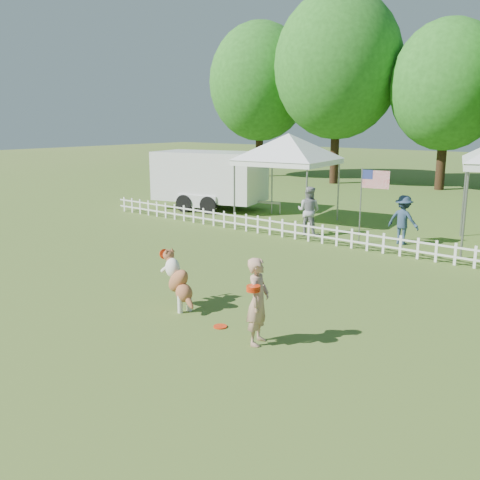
% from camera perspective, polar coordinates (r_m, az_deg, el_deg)
% --- Properties ---
extents(ground, '(120.00, 120.00, 0.00)m').
position_cam_1_polar(ground, '(10.60, -4.87, -8.03)').
color(ground, '#3E6620').
rests_on(ground, ground).
extents(picket_fence, '(22.00, 0.08, 0.60)m').
position_cam_1_polar(picket_fence, '(16.09, 12.63, 0.03)').
color(picket_fence, white).
rests_on(picket_fence, ground).
extents(handler, '(0.52, 0.64, 1.51)m').
position_cam_1_polar(handler, '(9.06, 1.94, -6.55)').
color(handler, tan).
rests_on(handler, ground).
extents(dog, '(1.18, 0.69, 1.15)m').
position_cam_1_polar(dog, '(10.84, -6.56, -4.37)').
color(dog, brown).
rests_on(dog, ground).
extents(frisbee_on_turf, '(0.26, 0.26, 0.02)m').
position_cam_1_polar(frisbee_on_turf, '(10.00, -2.12, -9.21)').
color(frisbee_on_turf, red).
rests_on(frisbee_on_turf, ground).
extents(canopy_tent_left, '(3.46, 3.46, 3.20)m').
position_cam_1_polar(canopy_tent_left, '(19.82, 5.12, 6.44)').
color(canopy_tent_left, white).
rests_on(canopy_tent_left, ground).
extents(cargo_trailer, '(6.09, 3.77, 2.49)m').
position_cam_1_polar(cargo_trailer, '(22.93, -3.26, 6.42)').
color(cargo_trailer, white).
rests_on(cargo_trailer, ground).
extents(flag_pole, '(0.90, 0.24, 2.32)m').
position_cam_1_polar(flag_pole, '(16.81, 12.72, 3.55)').
color(flag_pole, gray).
rests_on(flag_pole, ground).
extents(spectator_a, '(0.87, 0.73, 1.62)m').
position_cam_1_polar(spectator_a, '(17.79, 7.34, 3.10)').
color(spectator_a, '#9B9BA0').
rests_on(spectator_a, ground).
extents(spectator_b, '(1.01, 0.62, 1.51)m').
position_cam_1_polar(spectator_b, '(17.08, 17.02, 2.06)').
color(spectator_b, navy).
rests_on(spectator_b, ground).
extents(tree_far_left, '(6.60, 6.60, 11.00)m').
position_cam_1_polar(tree_far_left, '(36.48, 2.13, 15.45)').
color(tree_far_left, '#24601B').
rests_on(tree_far_left, ground).
extents(tree_left, '(7.40, 7.40, 12.00)m').
position_cam_1_polar(tree_left, '(32.82, 10.34, 16.44)').
color(tree_left, '#24601B').
rests_on(tree_left, ground).
extents(tree_center_left, '(6.00, 6.00, 9.80)m').
position_cam_1_polar(tree_center_left, '(31.25, 21.15, 13.99)').
color(tree_center_left, '#24601B').
rests_on(tree_center_left, ground).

